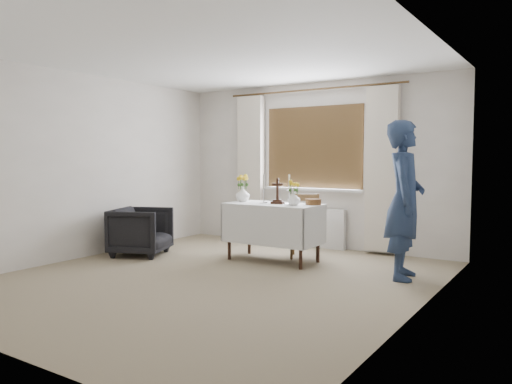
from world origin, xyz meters
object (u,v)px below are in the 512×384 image
wooden_chair (305,226)px  altar_table (273,232)px  flower_vase_right (294,199)px  wooden_cross (278,191)px  flower_vase_left (243,194)px  armchair (141,231)px  person (405,200)px

wooden_chair → altar_table: bearing=-143.1°
wooden_chair → flower_vase_right: 0.66m
wooden_cross → flower_vase_left: bearing=163.4°
wooden_chair → wooden_cross: (-0.18, -0.44, 0.50)m
armchair → wooden_cross: wooden_cross is taller
wooden_chair → person: bearing=-41.5°
wooden_chair → person: (1.48, -0.45, 0.46)m
person → wooden_cross: (-1.66, 0.01, 0.04)m
altar_table → flower_vase_right: size_ratio=7.40×
wooden_chair → flower_vase_left: bearing=-176.4°
altar_table → wooden_cross: wooden_cross is taller
wooden_cross → flower_vase_right: bearing=-25.0°
wooden_cross → flower_vase_right: size_ratio=2.01×
altar_table → person: bearing=-0.2°
altar_table → flower_vase_right: 0.58m
person → flower_vase_left: 2.24m
flower_vase_right → wooden_chair: bearing=101.2°
altar_table → armchair: size_ratio=1.68×
armchair → wooden_chair: bearing=-83.2°
wooden_chair → flower_vase_right: bearing=-103.4°
altar_table → flower_vase_right: flower_vase_right is taller
altar_table → wooden_chair: wooden_chair is taller
wooden_cross → flower_vase_left: size_ratio=1.68×
wooden_chair → person: 1.62m
wooden_chair → flower_vase_left: size_ratio=4.32×
flower_vase_left → flower_vase_right: 0.86m
altar_table → person: person is taller
altar_table → flower_vase_right: (0.34, -0.06, 0.46)m
flower_vase_right → altar_table: bearing=170.6°
wooden_cross → wooden_chair: bearing=55.5°
armchair → person: bearing=-101.6°
person → flower_vase_right: bearing=79.6°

